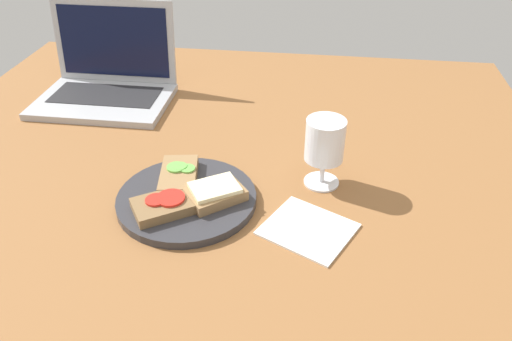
% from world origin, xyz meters
% --- Properties ---
extents(wooden_table, '(1.40, 1.40, 0.03)m').
position_xyz_m(wooden_table, '(0.00, 0.00, 0.01)').
color(wooden_table, brown).
rests_on(wooden_table, ground).
extents(plate, '(0.26, 0.26, 0.02)m').
position_xyz_m(plate, '(-0.04, -0.08, 0.04)').
color(plate, '#333338').
rests_on(plate, wooden_table).
extents(sandwich_with_cheese, '(0.12, 0.12, 0.03)m').
position_xyz_m(sandwich_with_cheese, '(0.02, -0.08, 0.06)').
color(sandwich_with_cheese, '#937047').
rests_on(sandwich_with_cheese, plate).
extents(sandwich_with_cucumber, '(0.09, 0.13, 0.02)m').
position_xyz_m(sandwich_with_cucumber, '(-0.06, -0.03, 0.06)').
color(sandwich_with_cucumber, '#937047').
rests_on(sandwich_with_cucumber, plate).
extents(sandwich_with_tomato, '(0.13, 0.12, 0.02)m').
position_xyz_m(sandwich_with_tomato, '(-0.07, -0.13, 0.06)').
color(sandwich_with_tomato, brown).
rests_on(sandwich_with_tomato, plate).
extents(wine_glass, '(0.07, 0.07, 0.14)m').
position_xyz_m(wine_glass, '(0.21, 0.02, 0.12)').
color(wine_glass, white).
rests_on(wine_glass, wooden_table).
extents(laptop, '(0.33, 0.25, 0.23)m').
position_xyz_m(laptop, '(-0.35, 0.33, 0.08)').
color(laptop, '#ADAFB5').
rests_on(laptop, wooden_table).
extents(napkin, '(0.18, 0.18, 0.00)m').
position_xyz_m(napkin, '(0.19, -0.13, 0.03)').
color(napkin, white).
rests_on(napkin, wooden_table).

